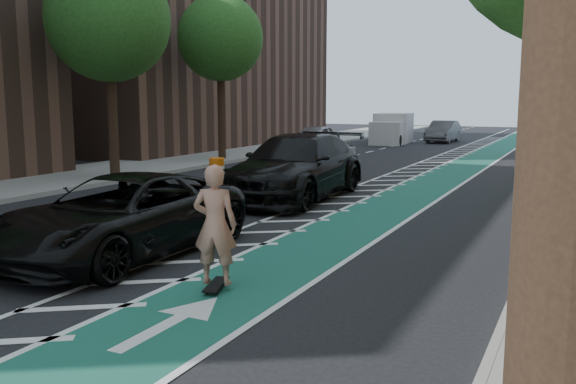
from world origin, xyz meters
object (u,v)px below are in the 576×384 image
Objects in this scene: skateboarder at (215,225)px; suv_near at (123,216)px; barrel_a at (217,172)px; suv_far at (296,166)px.

suv_near is at bearing -37.78° from skateboarder.
skateboarder is 2.05× the size of barrel_a.
skateboarder is 9.16m from suv_far.
barrel_a is (-3.80, 9.18, -0.34)m from suv_near.
skateboarder reaches higher than suv_far.
suv_far reaches higher than barrel_a.
suv_near is 0.84× the size of suv_far.
suv_near is at bearing -92.25° from suv_far.
suv_far is at bearing 91.05° from suv_near.
suv_far is (-2.77, 8.73, -0.09)m from skateboarder.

